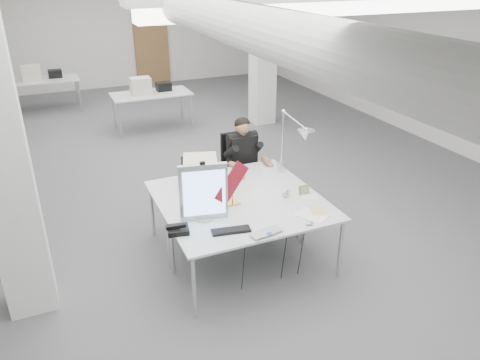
% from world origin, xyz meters
% --- Properties ---
extents(room_shell, '(10.04, 14.04, 3.24)m').
position_xyz_m(room_shell, '(0.04, 0.13, 1.69)').
color(room_shell, '#4E4E50').
rests_on(room_shell, ground).
extents(desk_main, '(1.80, 0.90, 0.02)m').
position_xyz_m(desk_main, '(0.00, -2.50, 0.74)').
color(desk_main, silver).
rests_on(desk_main, room_shell).
extents(desk_second, '(1.80, 0.90, 0.02)m').
position_xyz_m(desk_second, '(0.00, -1.60, 0.74)').
color(desk_second, silver).
rests_on(desk_second, room_shell).
extents(bg_desk_a, '(1.60, 0.80, 0.02)m').
position_xyz_m(bg_desk_a, '(0.20, 3.00, 0.74)').
color(bg_desk_a, silver).
rests_on(bg_desk_a, room_shell).
extents(bg_desk_b, '(1.60, 0.80, 0.02)m').
position_xyz_m(bg_desk_b, '(-1.80, 5.20, 0.74)').
color(bg_desk_b, silver).
rests_on(bg_desk_b, room_shell).
extents(office_chair, '(0.48, 0.48, 0.97)m').
position_xyz_m(office_chair, '(0.52, -0.91, 0.49)').
color(office_chair, black).
rests_on(office_chair, room_shell).
extents(seated_person, '(0.54, 0.67, 1.00)m').
position_xyz_m(seated_person, '(0.52, -0.96, 0.90)').
color(seated_person, black).
rests_on(seated_person, office_chair).
extents(monitor, '(0.50, 0.15, 0.62)m').
position_xyz_m(monitor, '(-0.52, -2.31, 1.07)').
color(monitor, '#B6B6BB').
rests_on(monitor, desk_main).
extents(pennant, '(0.43, 0.11, 0.47)m').
position_xyz_m(pennant, '(-0.22, -2.35, 1.13)').
color(pennant, maroon).
rests_on(pennant, monitor).
extents(keyboard, '(0.41, 0.20, 0.02)m').
position_xyz_m(keyboard, '(-0.36, -2.66, 0.76)').
color(keyboard, black).
rests_on(keyboard, desk_main).
extents(laptop, '(0.37, 0.27, 0.03)m').
position_xyz_m(laptop, '(-0.05, -2.89, 0.77)').
color(laptop, '#B3B4B8').
rests_on(laptop, desk_main).
extents(mouse, '(0.09, 0.06, 0.04)m').
position_xyz_m(mouse, '(0.43, -2.86, 0.77)').
color(mouse, '#A9AAAE').
rests_on(mouse, desk_main).
extents(bankers_lamp, '(0.31, 0.22, 0.33)m').
position_xyz_m(bankers_lamp, '(-0.12, -2.12, 0.92)').
color(bankers_lamp, gold).
rests_on(bankers_lamp, desk_main).
extents(desk_phone, '(0.24, 0.23, 0.05)m').
position_xyz_m(desk_phone, '(-0.85, -2.46, 0.78)').
color(desk_phone, black).
rests_on(desk_phone, desk_main).
extents(picture_frame_left, '(0.13, 0.09, 0.10)m').
position_xyz_m(picture_frame_left, '(-0.65, -2.15, 0.81)').
color(picture_frame_left, '#9E6B44').
rests_on(picture_frame_left, desk_main).
extents(picture_frame_right, '(0.14, 0.04, 0.11)m').
position_xyz_m(picture_frame_right, '(0.74, -2.23, 0.81)').
color(picture_frame_right, olive).
rests_on(picture_frame_right, desk_main).
extents(desk_clock, '(0.11, 0.06, 0.10)m').
position_xyz_m(desk_clock, '(0.51, -2.22, 0.81)').
color(desk_clock, silver).
rests_on(desk_clock, desk_main).
extents(paper_stack_a, '(0.36, 0.39, 0.01)m').
position_xyz_m(paper_stack_a, '(0.56, -2.70, 0.76)').
color(paper_stack_a, white).
rests_on(paper_stack_a, desk_main).
extents(paper_stack_b, '(0.22, 0.26, 0.01)m').
position_xyz_m(paper_stack_b, '(0.67, -2.65, 0.76)').
color(paper_stack_b, '#D0B77C').
rests_on(paper_stack_b, desk_main).
extents(paper_stack_c, '(0.23, 0.20, 0.01)m').
position_xyz_m(paper_stack_c, '(0.76, -2.33, 0.76)').
color(paper_stack_c, silver).
rests_on(paper_stack_c, desk_main).
extents(beige_monitor, '(0.48, 0.47, 0.37)m').
position_xyz_m(beige_monitor, '(-0.29, -1.55, 0.94)').
color(beige_monitor, beige).
rests_on(beige_monitor, desk_second).
extents(architect_lamp, '(0.32, 0.74, 0.92)m').
position_xyz_m(architect_lamp, '(0.80, -1.80, 1.22)').
color(architect_lamp, '#B0B1B5').
rests_on(architect_lamp, desk_second).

